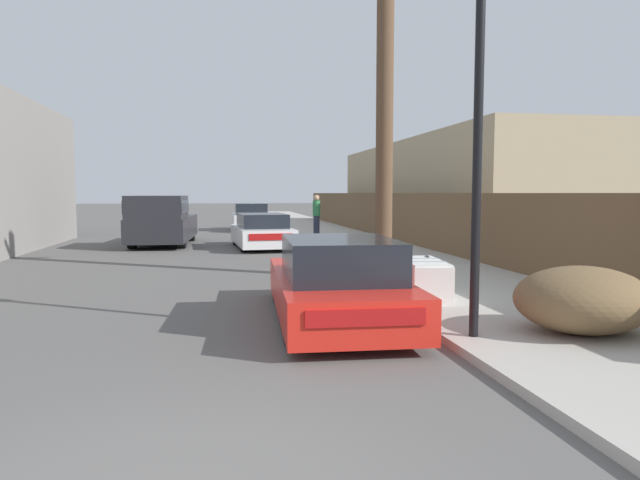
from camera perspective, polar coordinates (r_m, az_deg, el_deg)
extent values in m
cube|color=#ADA89E|center=(27.61, 0.39, 0.71)|extent=(4.20, 63.00, 0.12)
cube|color=white|center=(10.34, 10.29, -3.95)|extent=(0.85, 1.65, 0.65)
cube|color=white|center=(10.29, 10.32, -2.08)|extent=(0.82, 1.58, 0.03)
cube|color=#333335|center=(10.80, 10.67, -1.62)|extent=(0.05, 0.20, 0.02)
cube|color=gray|center=(10.53, 10.00, -1.83)|extent=(0.69, 0.15, 0.01)
cube|color=gray|center=(10.06, 10.63, -2.14)|extent=(0.69, 0.15, 0.01)
cube|color=red|center=(9.00, 1.52, -5.22)|extent=(2.05, 4.74, 0.59)
cube|color=black|center=(8.51, 1.96, -1.81)|extent=(1.68, 2.31, 0.59)
cube|color=#B21414|center=(6.71, 4.63, -7.77)|extent=(1.43, 0.10, 0.20)
cylinder|color=black|center=(10.36, -4.10, -4.59)|extent=(0.23, 0.64, 0.63)
cylinder|color=black|center=(10.56, 4.60, -4.41)|extent=(0.23, 0.64, 0.63)
cylinder|color=black|center=(7.52, -2.84, -8.13)|extent=(0.23, 0.64, 0.63)
cylinder|color=black|center=(7.81, 9.02, -7.71)|extent=(0.23, 0.64, 0.63)
cube|color=silver|center=(20.78, -5.86, 0.46)|extent=(2.13, 4.42, 0.62)
cube|color=black|center=(20.58, -5.81, 1.96)|extent=(1.75, 2.51, 0.49)
cube|color=#B21414|center=(18.64, -4.93, 0.31)|extent=(1.43, 0.13, 0.22)
cylinder|color=black|center=(22.02, -8.41, 0.31)|extent=(0.24, 0.64, 0.63)
cylinder|color=black|center=(22.23, -4.30, 0.39)|extent=(0.24, 0.64, 0.63)
cylinder|color=black|center=(19.37, -7.65, -0.27)|extent=(0.24, 0.64, 0.63)
cylinder|color=black|center=(19.61, -2.99, -0.18)|extent=(0.24, 0.64, 0.63)
cube|color=silver|center=(30.73, -6.95, 1.91)|extent=(1.88, 4.15, 0.73)
cube|color=black|center=(30.54, -6.94, 3.12)|extent=(1.62, 2.32, 0.57)
cube|color=#B21414|center=(28.64, -6.74, 1.97)|extent=(1.46, 0.03, 0.26)
cylinder|color=black|center=(31.99, -8.52, 1.65)|extent=(0.20, 0.61, 0.61)
cylinder|color=black|center=(32.07, -5.60, 1.68)|extent=(0.20, 0.61, 0.61)
cylinder|color=black|center=(29.43, -8.40, 1.39)|extent=(0.20, 0.61, 0.61)
cylinder|color=black|center=(29.51, -5.24, 1.43)|extent=(0.20, 0.61, 0.61)
cube|color=#232328|center=(22.82, -15.34, 1.18)|extent=(2.33, 5.42, 0.86)
cube|color=#232328|center=(21.34, -15.96, 3.18)|extent=(2.06, 2.49, 0.82)
cube|color=black|center=(21.34, -15.96, 3.24)|extent=(2.10, 2.45, 0.45)
cylinder|color=black|center=(21.09, -13.64, 0.36)|extent=(0.30, 0.88, 0.87)
cylinder|color=black|center=(21.36, -18.28, 0.31)|extent=(0.30, 0.88, 0.87)
cylinder|color=black|center=(24.36, -12.75, 0.94)|extent=(0.30, 0.88, 0.87)
cylinder|color=black|center=(24.60, -16.78, 0.89)|extent=(0.30, 0.88, 0.87)
cylinder|color=brown|center=(13.34, 6.49, 13.52)|extent=(0.39, 0.39, 7.83)
cylinder|color=black|center=(7.62, 15.49, 9.31)|extent=(0.12, 0.12, 5.00)
ellipsoid|color=brown|center=(8.42, 24.78, -5.43)|extent=(1.82, 1.66, 0.89)
cube|color=brown|center=(23.96, 6.79, 2.45)|extent=(0.08, 37.94, 1.87)
cube|color=tan|center=(29.44, 13.01, 5.09)|extent=(6.00, 20.73, 4.49)
cylinder|color=#282D42|center=(25.66, -0.35, 1.49)|extent=(0.28, 0.28, 0.85)
cylinder|color=#337F4C|center=(25.63, -0.35, 3.20)|extent=(0.34, 0.34, 0.68)
sphere|color=tan|center=(25.62, -0.35, 4.24)|extent=(0.26, 0.26, 0.26)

